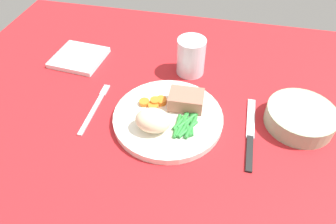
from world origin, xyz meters
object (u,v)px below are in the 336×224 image
at_px(fork, 94,108).
at_px(knife, 250,134).
at_px(water_glass, 191,59).
at_px(dinner_plate, 168,118).
at_px(napkin, 79,58).
at_px(salad_bowl, 300,116).
at_px(meat_portion, 186,100).

distance_m(fork, knife, 0.35).
distance_m(fork, water_glass, 0.27).
distance_m(dinner_plate, napkin, 0.33).
relative_size(dinner_plate, salad_bowl, 1.64).
bearing_deg(knife, dinner_plate, 176.81).
distance_m(meat_portion, knife, 0.16).
distance_m(knife, napkin, 0.50).
distance_m(water_glass, salad_bowl, 0.29).
xyz_separation_m(dinner_plate, salad_bowl, (0.28, 0.05, 0.01)).
distance_m(meat_portion, fork, 0.21).
height_order(meat_portion, knife, meat_portion).
height_order(knife, water_glass, water_glass).
xyz_separation_m(knife, napkin, (-0.47, 0.17, 0.00)).
xyz_separation_m(dinner_plate, meat_portion, (0.03, 0.04, 0.03)).
height_order(dinner_plate, knife, dinner_plate).
distance_m(dinner_plate, water_glass, 0.19).
height_order(fork, knife, knife).
bearing_deg(napkin, knife, -20.38).
distance_m(meat_portion, salad_bowl, 0.25).
relative_size(knife, salad_bowl, 1.40).
distance_m(meat_portion, napkin, 0.35).
bearing_deg(water_glass, fork, -135.71).
bearing_deg(knife, fork, 177.68).
relative_size(salad_bowl, napkin, 1.13).
height_order(meat_portion, salad_bowl, meat_portion).
relative_size(dinner_plate, meat_portion, 3.17).
distance_m(dinner_plate, salad_bowl, 0.28).
height_order(dinner_plate, meat_portion, meat_portion).
bearing_deg(fork, salad_bowl, 6.85).
relative_size(meat_portion, napkin, 0.59).
bearing_deg(knife, meat_portion, 162.20).
relative_size(dinner_plate, napkin, 1.86).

